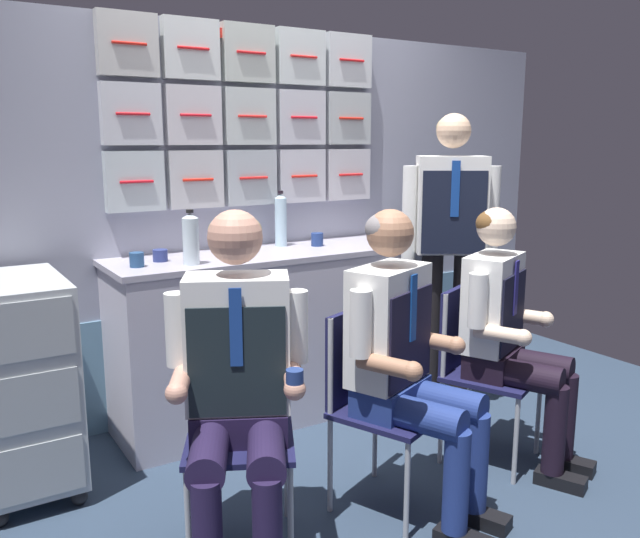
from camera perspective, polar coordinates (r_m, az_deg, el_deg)
name	(u,v)px	position (r m, az deg, el deg)	size (l,w,h in m)	color
ground	(413,496)	(3.12, 8.02, -18.91)	(4.80, 4.80, 0.04)	#29384B
galley_bulkhead	(264,213)	(3.86, -4.86, 4.83)	(4.20, 0.14, 2.15)	#9598AD
galley_counter	(275,334)	(3.71, -3.91, -5.61)	(1.80, 0.53, 0.94)	silver
service_trolley	(21,379)	(3.19, -24.47, -8.65)	(0.40, 0.65, 0.95)	black
folding_chair_left	(240,409)	(2.61, -6.93, -11.96)	(0.54, 0.54, 0.84)	#A8AAAF
crew_member_left	(238,374)	(2.39, -7.15, -8.97)	(0.60, 0.71, 1.29)	black
folding_chair_right	(371,387)	(2.82, 4.44, -10.11)	(0.52, 0.52, 0.84)	#A8AAAF
crew_member_right	(405,352)	(2.69, 7.41, -7.11)	(0.56, 0.69, 1.27)	black
folding_chair_by_counter	(474,354)	(3.30, 13.21, -7.19)	(0.53, 0.53, 0.84)	#A8AAAF
crew_member_by_counter	(509,328)	(3.21, 16.05, -4.92)	(0.55, 0.66, 1.23)	black
crew_member_standing	(450,239)	(3.72, 11.16, 2.59)	(0.46, 0.40, 1.68)	black
water_bottle_blue_cap	(281,220)	(3.76, -3.41, 4.27)	(0.07, 0.07, 0.32)	#AFD3E7
water_bottle_tall	(191,239)	(3.25, -11.12, 2.59)	(0.08, 0.08, 0.27)	silver
espresso_cup_small	(317,239)	(3.77, -0.25, 2.61)	(0.07, 0.07, 0.07)	navy
paper_cup_tan	(160,255)	(3.38, -13.67, 1.19)	(0.07, 0.07, 0.06)	navy
coffee_cup_spare	(137,259)	(3.26, -15.58, 0.82)	(0.07, 0.07, 0.07)	navy
paper_cup_blue	(234,245)	(3.59, -7.47, 2.10)	(0.07, 0.07, 0.08)	#CFA689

